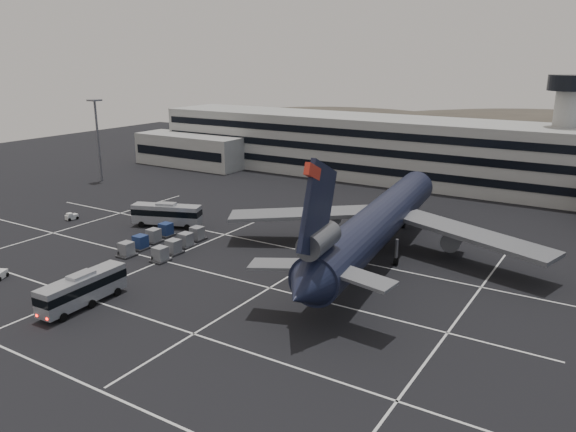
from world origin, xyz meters
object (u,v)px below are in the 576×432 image
(bus_far, at_px, (167,214))
(tug_a, at_px, (71,217))
(uld_cluster, at_px, (163,241))
(trijet_main, at_px, (378,222))
(bus_near, at_px, (82,288))

(bus_far, bearing_deg, tug_a, 88.50)
(tug_a, relative_size, uld_cluster, 0.15)
(trijet_main, xyz_separation_m, bus_near, (-21.99, -32.17, -3.10))
(bus_far, height_order, uld_cluster, bus_far)
(trijet_main, distance_m, uld_cluster, 31.53)
(trijet_main, xyz_separation_m, bus_far, (-35.75, -4.29, -3.02))
(trijet_main, height_order, tug_a, trijet_main)
(bus_near, bearing_deg, uld_cluster, 105.92)
(bus_near, bearing_deg, bus_far, 113.52)
(trijet_main, distance_m, bus_near, 39.09)
(tug_a, bearing_deg, trijet_main, 20.09)
(bus_near, distance_m, uld_cluster, 20.72)
(tug_a, height_order, uld_cluster, uld_cluster)
(uld_cluster, bearing_deg, trijet_main, 23.73)
(bus_far, bearing_deg, uld_cluster, -159.74)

